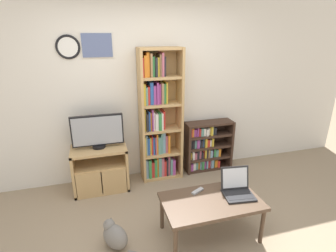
% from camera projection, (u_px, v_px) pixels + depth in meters
% --- Properties ---
extents(ground_plane, '(18.00, 18.00, 0.00)m').
position_uv_depth(ground_plane, '(181.00, 251.00, 2.69)').
color(ground_plane, gray).
extents(wall_back, '(7.11, 0.09, 2.60)m').
position_uv_depth(wall_back, '(144.00, 92.00, 3.81)').
color(wall_back, silver).
rests_on(wall_back, ground_plane).
extents(tv_stand, '(0.74, 0.47, 0.63)m').
position_uv_depth(tv_stand, '(101.00, 168.00, 3.68)').
color(tv_stand, tan).
rests_on(tv_stand, ground_plane).
extents(television, '(0.68, 0.18, 0.46)m').
position_uv_depth(television, '(98.00, 131.00, 3.52)').
color(television, black).
rests_on(television, tv_stand).
extents(bookshelf_tall, '(0.60, 0.31, 1.94)m').
position_uv_depth(bookshelf_tall, '(158.00, 120.00, 3.81)').
color(bookshelf_tall, tan).
rests_on(bookshelf_tall, ground_plane).
extents(bookshelf_short, '(0.76, 0.27, 0.80)m').
position_uv_depth(bookshelf_short, '(205.00, 147.00, 4.21)').
color(bookshelf_short, '#3D281E').
rests_on(bookshelf_short, ground_plane).
extents(coffee_table, '(1.04, 0.59, 0.46)m').
position_uv_depth(coffee_table, '(211.00, 204.00, 2.78)').
color(coffee_table, '#4C3828').
rests_on(coffee_table, ground_plane).
extents(laptop, '(0.35, 0.34, 0.27)m').
position_uv_depth(laptop, '(237.00, 188.00, 2.85)').
color(laptop, '#232326').
rests_on(laptop, coffee_table).
extents(remote_near_laptop, '(0.16, 0.11, 0.02)m').
position_uv_depth(remote_near_laptop, '(198.00, 191.00, 2.90)').
color(remote_near_laptop, '#99999E').
rests_on(remote_near_laptop, coffee_table).
extents(cat, '(0.48, 0.41, 0.31)m').
position_uv_depth(cat, '(115.00, 235.00, 2.71)').
color(cat, slate).
rests_on(cat, ground_plane).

